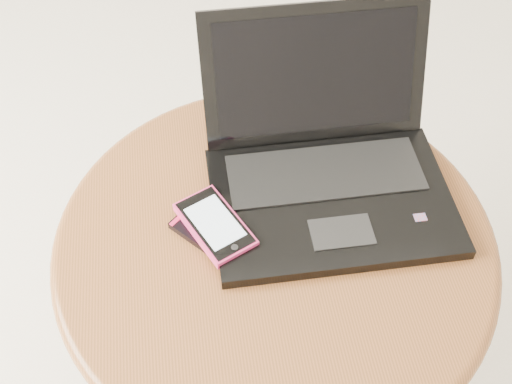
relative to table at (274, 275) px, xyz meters
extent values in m
plane|color=beige|center=(0.00, 0.11, -0.39)|extent=(4.00, 4.00, 0.00)
cylinder|color=#5D2E14|center=(0.00, 0.00, -0.38)|extent=(0.36, 0.36, 0.03)
cylinder|color=#5D2E14|center=(0.00, 0.00, -0.14)|extent=(0.10, 0.10, 0.44)
cylinder|color=brown|center=(0.00, 0.00, 0.09)|extent=(0.60, 0.60, 0.03)
torus|color=brown|center=(0.00, 0.00, 0.09)|extent=(0.63, 0.63, 0.03)
cube|color=black|center=(0.09, 0.04, 0.12)|extent=(0.35, 0.24, 0.02)
cube|color=black|center=(0.09, 0.09, 0.13)|extent=(0.29, 0.11, 0.00)
cube|color=black|center=(0.09, -0.02, 0.12)|extent=(0.09, 0.05, 0.00)
cube|color=red|center=(0.20, -0.01, 0.12)|extent=(0.02, 0.01, 0.00)
cube|color=black|center=(0.09, 0.19, 0.22)|extent=(0.33, 0.08, 0.20)
cube|color=black|center=(0.09, 0.19, 0.22)|extent=(0.30, 0.07, 0.17)
cube|color=black|center=(-0.08, 0.01, 0.11)|extent=(0.13, 0.13, 0.01)
cube|color=#C61F4B|center=(-0.12, 0.05, 0.12)|extent=(0.05, 0.05, 0.00)
cube|color=#E02F6E|center=(-0.08, 0.01, 0.12)|extent=(0.11, 0.14, 0.01)
cube|color=black|center=(-0.08, 0.01, 0.13)|extent=(0.10, 0.13, 0.00)
cube|color=silver|center=(-0.08, 0.01, 0.13)|extent=(0.08, 0.10, 0.00)
cylinder|color=black|center=(-0.06, -0.03, 0.13)|extent=(0.01, 0.01, 0.00)
camera|label=1|loc=(-0.11, -0.52, 0.83)|focal=44.82mm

